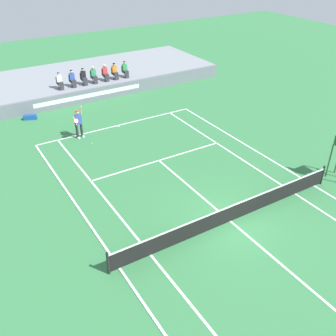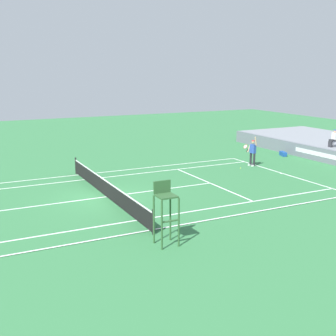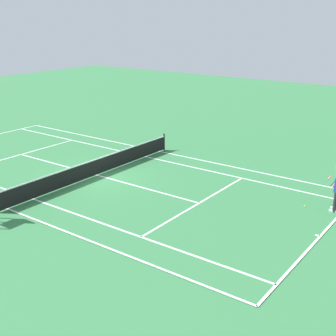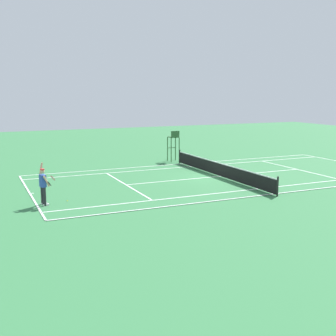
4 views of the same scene
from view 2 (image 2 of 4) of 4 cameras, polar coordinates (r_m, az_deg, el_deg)
name	(u,v)px [view 2 (image 2 of 4)]	position (r m, az deg, el deg)	size (l,w,h in m)	color
ground_plane	(106,197)	(23.05, -8.12, -3.81)	(80.00, 80.00, 0.00)	#337542
court	(106,197)	(23.05, -8.12, -3.79)	(11.08, 23.88, 0.03)	#337542
net	(106,188)	(22.91, -8.16, -2.56)	(11.98, 0.10, 1.07)	black
spectator_seated_0	(333,139)	(34.12, 20.86, 3.62)	(0.44, 0.60, 1.27)	#474C56
tennis_player	(252,152)	(30.60, 11.01, 2.07)	(0.75, 0.72, 2.08)	#232328
tennis_ball	(241,168)	(29.84, 9.50, -0.01)	(0.07, 0.07, 0.07)	#D1E533
umpire_chair	(165,205)	(16.34, -0.35, -4.88)	(0.77, 0.77, 2.44)	#2D562D
equipment_bag	(283,154)	(35.04, 14.85, 1.82)	(0.96, 0.61, 0.32)	#194799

